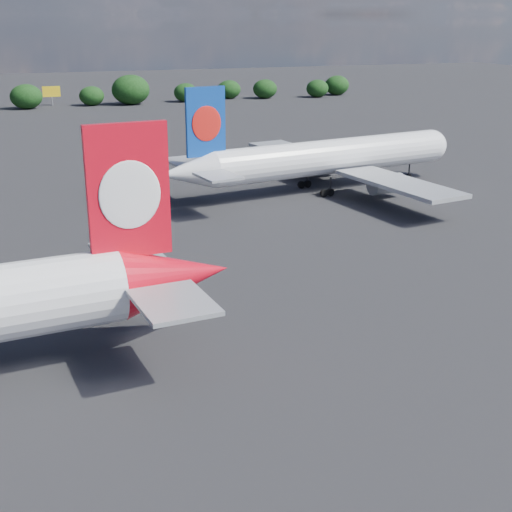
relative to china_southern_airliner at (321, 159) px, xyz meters
name	(u,v)px	position (x,y,z in m)	size (l,w,h in m)	color
ground	(23,215)	(-42.55, 0.42, -4.93)	(500.00, 500.00, 0.00)	black
china_southern_airliner	(321,159)	(0.00, 0.00, 0.00)	(49.50, 47.26, 16.18)	white
billboard_yellow	(51,92)	(-30.55, 122.42, -1.06)	(5.00, 0.30, 5.50)	yellow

